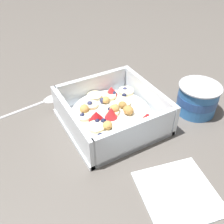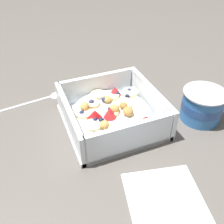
{
  "view_description": "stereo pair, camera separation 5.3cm",
  "coord_description": "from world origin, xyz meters",
  "px_view_note": "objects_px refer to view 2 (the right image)",
  "views": [
    {
      "loc": [
        0.38,
        -0.2,
        0.36
      ],
      "look_at": [
        0.01,
        0.0,
        0.03
      ],
      "focal_mm": 40.77,
      "sensor_mm": 36.0,
      "label": 1
    },
    {
      "loc": [
        0.4,
        -0.15,
        0.36
      ],
      "look_at": [
        0.01,
        0.0,
        0.03
      ],
      "focal_mm": 40.77,
      "sensor_mm": 36.0,
      "label": 2
    }
  ],
  "objects_px": {
    "fruit_bowl": "(112,115)",
    "folded_napkin": "(165,199)",
    "yogurt_cup": "(202,105)",
    "spoon": "(49,96)"
  },
  "relations": [
    {
      "from": "fruit_bowl",
      "to": "folded_napkin",
      "type": "height_order",
      "value": "fruit_bowl"
    },
    {
      "from": "spoon",
      "to": "folded_napkin",
      "type": "relative_size",
      "value": 1.45
    },
    {
      "from": "spoon",
      "to": "folded_napkin",
      "type": "bearing_deg",
      "value": 18.27
    },
    {
      "from": "fruit_bowl",
      "to": "yogurt_cup",
      "type": "height_order",
      "value": "fruit_bowl"
    },
    {
      "from": "yogurt_cup",
      "to": "folded_napkin",
      "type": "distance_m",
      "value": 0.24
    },
    {
      "from": "fruit_bowl",
      "to": "yogurt_cup",
      "type": "distance_m",
      "value": 0.2
    },
    {
      "from": "yogurt_cup",
      "to": "folded_napkin",
      "type": "relative_size",
      "value": 0.77
    },
    {
      "from": "fruit_bowl",
      "to": "spoon",
      "type": "bearing_deg",
      "value": -143.6
    },
    {
      "from": "spoon",
      "to": "folded_napkin",
      "type": "height_order",
      "value": "spoon"
    },
    {
      "from": "yogurt_cup",
      "to": "spoon",
      "type": "bearing_deg",
      "value": -124.5
    }
  ]
}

